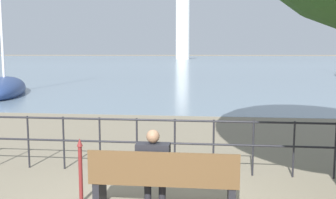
% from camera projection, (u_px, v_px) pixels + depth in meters
% --- Properties ---
extents(harbor_water, '(600.00, 300.00, 0.01)m').
position_uv_depth(harbor_water, '(209.00, 58.00, 161.55)').
color(harbor_water, slate).
rests_on(harbor_water, ground_plane).
extents(park_bench, '(2.17, 0.45, 0.90)m').
position_uv_depth(park_bench, '(164.00, 180.00, 5.45)').
color(park_bench, brown).
rests_on(park_bench, ground_plane).
extents(seated_person_left, '(0.49, 0.35, 1.18)m').
position_uv_depth(seated_person_left, '(153.00, 164.00, 5.52)').
color(seated_person_left, black).
rests_on(seated_person_left, ground_plane).
extents(promenade_railing, '(14.70, 0.04, 1.05)m').
position_uv_depth(promenade_railing, '(175.00, 137.00, 7.10)').
color(promenade_railing, black).
rests_on(promenade_railing, ground_plane).
extents(closed_umbrella, '(0.09, 0.09, 1.01)m').
position_uv_depth(closed_umbrella, '(80.00, 167.00, 5.69)').
color(closed_umbrella, maroon).
rests_on(closed_umbrella, ground_plane).
extents(sailboat_1, '(5.20, 8.15, 10.91)m').
position_uv_depth(sailboat_1, '(5.00, 88.00, 21.20)').
color(sailboat_1, navy).
rests_on(sailboat_1, ground_plane).
extents(harbor_lighthouse, '(5.19, 5.19, 26.89)m').
position_uv_depth(harbor_lighthouse, '(183.00, 26.00, 140.31)').
color(harbor_lighthouse, white).
rests_on(harbor_lighthouse, ground_plane).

